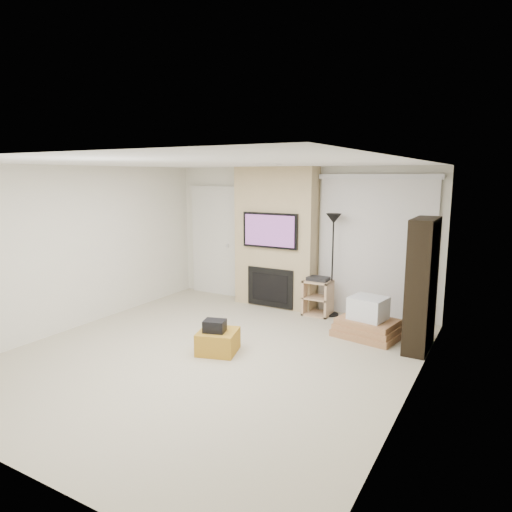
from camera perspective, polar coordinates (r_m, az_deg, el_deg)
The scene contains 16 objects.
floor at distance 6.22m, azimuth -5.57°, elevation -12.21°, with size 5.00×5.50×0.00m, color #BEB398.
ceiling at distance 5.76m, azimuth -6.00°, elevation 11.49°, with size 5.00×5.50×0.00m, color white.
wall_back at distance 8.23m, azimuth 5.32°, elevation 2.33°, with size 5.00×2.50×0.00m, color silver.
wall_front at distance 4.01m, azimuth -29.23°, elevation -7.22°, with size 5.00×2.50×0.00m, color silver.
wall_left at distance 7.56m, azimuth -21.46°, elevation 0.99°, with size 5.50×2.50×0.00m, color silver.
wall_right at distance 4.89m, azimuth 18.96°, elevation -3.51°, with size 5.50×2.50×0.00m, color silver.
hvac_vent at distance 6.23m, azimuth 1.42°, elevation 11.40°, with size 0.35×0.18×0.01m, color silver.
ottoman at distance 6.25m, azimuth -4.78°, elevation -10.60°, with size 0.50×0.50×0.30m, color #AE7C21.
black_bag at distance 6.14m, azimuth -5.19°, elevation -8.70°, with size 0.28×0.22×0.16m, color black.
fireplace_wall at distance 8.19m, azimuth 2.48°, elevation 2.23°, with size 1.50×0.47×2.50m.
entry_door at distance 9.10m, azimuth -5.19°, elevation 1.83°, with size 1.02×0.11×2.14m.
vertical_blinds at distance 7.72m, azimuth 14.69°, elevation 1.70°, with size 1.98×0.10×2.37m.
floor_lamp at distance 7.65m, azimuth 9.63°, elevation 2.51°, with size 0.26×0.26×1.73m.
av_stand at distance 7.84m, azimuth 7.73°, elevation -4.85°, with size 0.45×0.38×0.66m.
box_stack at distance 6.97m, azimuth 13.79°, elevation -7.99°, with size 1.00×0.82×0.60m.
bookshelf at distance 6.52m, azimuth 20.00°, elevation -3.41°, with size 0.30×0.80×1.80m.
Camera 1 is at (3.33, -4.69, 2.35)m, focal length 32.00 mm.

